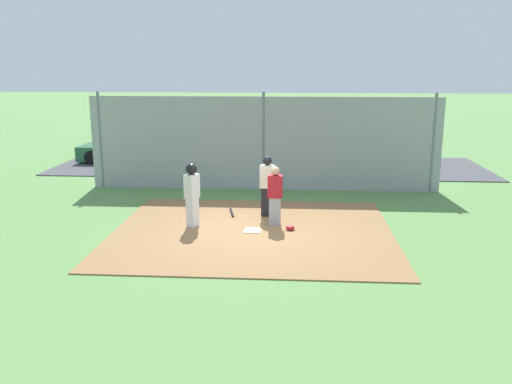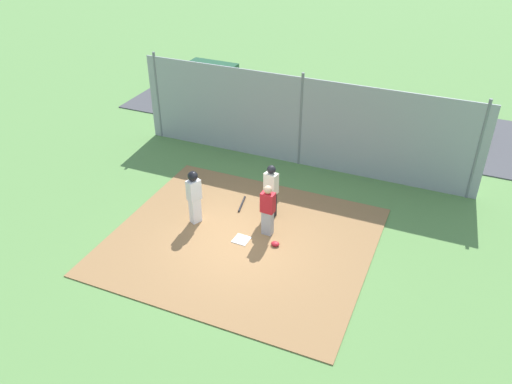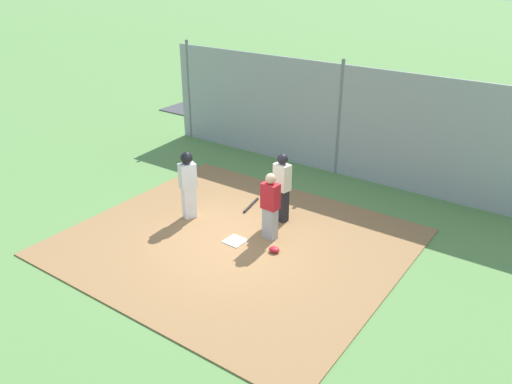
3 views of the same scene
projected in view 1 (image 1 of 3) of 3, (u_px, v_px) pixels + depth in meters
The scene contains 12 objects.
ground_plane at pixel (253, 232), 14.11m from camera, with size 140.00×140.00×0.00m, color #5B8947.
dirt_infield at pixel (253, 231), 14.11m from camera, with size 7.20×6.40×0.03m, color olive.
home_plate at pixel (253, 230), 14.10m from camera, with size 0.44×0.44×0.02m, color white.
catcher at pixel (275, 195), 14.44m from camera, with size 0.39×0.28×1.60m.
umpire at pixel (267, 185), 15.29m from camera, with size 0.43×0.33×1.73m.
runner at pixel (192, 190), 14.27m from camera, with size 0.40×0.45×1.71m.
baseball_bat at pixel (232, 212), 15.74m from camera, with size 0.06×0.06×0.85m, color black.
catcher_mask at pixel (290, 228), 14.15m from camera, with size 0.24×0.20×0.12m, color #B21923.
backstop_fence at pixel (263, 144), 18.54m from camera, with size 12.00×0.10×3.35m.
parking_lot at pixel (269, 166), 23.06m from camera, with size 18.00×5.20×0.04m, color #424247.
parked_car_dark at pixel (348, 154), 22.61m from camera, with size 4.35×2.22×1.28m.
parked_car_green at pixel (129, 149), 23.95m from camera, with size 4.24×1.96×1.28m.
Camera 1 is at (-1.02, 13.45, 4.26)m, focal length 38.03 mm.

